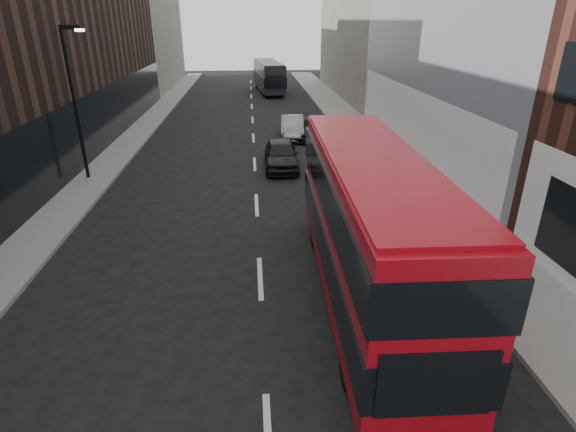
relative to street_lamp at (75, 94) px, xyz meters
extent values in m
cube|color=slate|center=(15.72, 7.00, -4.11)|extent=(3.00, 80.00, 0.15)
cube|color=slate|center=(0.22, 7.00, -4.11)|extent=(2.00, 80.00, 0.15)
cube|color=silver|center=(17.37, 3.00, -2.28)|extent=(0.35, 21.00, 3.80)
cube|color=#67625A|center=(19.72, 26.00, 4.82)|extent=(5.00, 24.00, 18.00)
cube|color=black|center=(-3.28, 12.00, 2.82)|extent=(5.00, 24.00, 14.00)
cube|color=#67625A|center=(-3.28, 34.00, 2.32)|extent=(5.00, 20.00, 13.00)
cylinder|color=black|center=(-0.08, 0.00, -0.53)|extent=(0.16, 0.16, 7.00)
cube|color=black|center=(0.32, 0.00, 2.87)|extent=(0.90, 0.15, 0.18)
cube|color=#FFF2CC|center=(0.72, 0.00, 2.75)|extent=(0.35, 0.22, 0.12)
cube|color=#9D0913|center=(11.17, -11.30, -1.90)|extent=(2.67, 10.52, 3.80)
cube|color=black|center=(11.17, -11.30, -2.52)|extent=(2.79, 10.57, 1.05)
cube|color=black|center=(11.17, -11.30, -0.90)|extent=(2.79, 10.57, 1.05)
cube|color=black|center=(11.02, -16.55, -2.38)|extent=(2.02, 0.14, 1.33)
cube|color=black|center=(11.31, -6.04, -2.38)|extent=(2.02, 0.14, 1.33)
cube|color=#9D0913|center=(11.17, -11.30, 0.03)|extent=(2.56, 10.09, 0.12)
cylinder|color=black|center=(10.22, -7.92, -3.71)|extent=(0.31, 0.96, 0.95)
cylinder|color=black|center=(12.30, -7.98, -3.71)|extent=(0.31, 0.96, 0.95)
cylinder|color=black|center=(10.03, -14.61, -3.71)|extent=(0.31, 0.96, 0.95)
cylinder|color=black|center=(12.11, -14.67, -3.71)|extent=(0.31, 0.96, 0.95)
cube|color=black|center=(10.19, 28.79, -2.46)|extent=(3.14, 9.90, 2.74)
cube|color=black|center=(10.19, 28.79, -2.63)|extent=(3.27, 9.96, 0.97)
cube|color=black|center=(10.66, 23.92, -2.50)|extent=(1.88, 0.26, 1.24)
cube|color=black|center=(9.71, 33.66, -2.50)|extent=(1.88, 0.26, 1.24)
cube|color=black|center=(10.19, 28.79, -1.06)|extent=(3.02, 9.50, 0.12)
cylinder|color=black|center=(8.93, 31.79, -3.74)|extent=(0.35, 0.91, 0.88)
cylinder|color=black|center=(10.84, 31.98, -3.74)|extent=(0.35, 0.91, 0.88)
cylinder|color=black|center=(9.54, 25.60, -3.74)|extent=(0.35, 0.91, 0.88)
cylinder|color=black|center=(11.44, 25.78, -3.74)|extent=(0.35, 0.91, 0.88)
imported|color=black|center=(9.64, 1.24, -3.43)|extent=(1.85, 4.44, 1.50)
imported|color=gray|center=(10.87, 8.00, -3.48)|extent=(1.81, 4.37, 1.41)
imported|color=black|center=(11.44, 7.83, -3.56)|extent=(2.01, 4.40, 1.25)
camera|label=1|loc=(8.10, -22.02, 3.19)|focal=28.00mm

